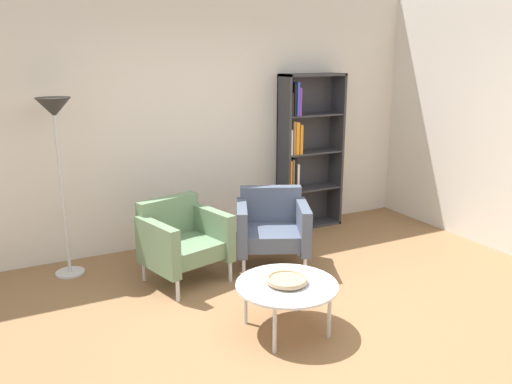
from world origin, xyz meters
The scene contains 9 objects.
ground_plane centered at (0.00, 0.00, 0.00)m, with size 8.32×8.32×0.00m, color olive.
plaster_back_panel centered at (0.00, 2.46, 1.45)m, with size 6.40×0.12×2.90m, color silver.
plaster_right_partition centered at (2.86, 0.60, 1.45)m, with size 0.12×5.20×2.90m, color silver.
bookshelf_tall centered at (1.32, 2.25, 0.94)m, with size 0.80×0.30×1.90m.
coffee_table_low centered at (-0.17, 0.11, 0.37)m, with size 0.80×0.80×0.40m.
decorative_bowl centered at (-0.17, 0.11, 0.43)m, with size 0.32×0.32×0.05m.
armchair_corner_red centered at (0.37, 1.33, 0.41)m, with size 0.91×0.88×0.78m.
armchair_by_bookshelf centered at (-0.58, 1.40, 0.41)m, with size 0.86×0.81×0.78m.
floor_lamp_torchiere centered at (-1.55, 2.03, 1.45)m, with size 0.32×0.32×1.74m.
Camera 1 is at (-2.06, -3.05, 2.12)m, focal length 36.15 mm.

